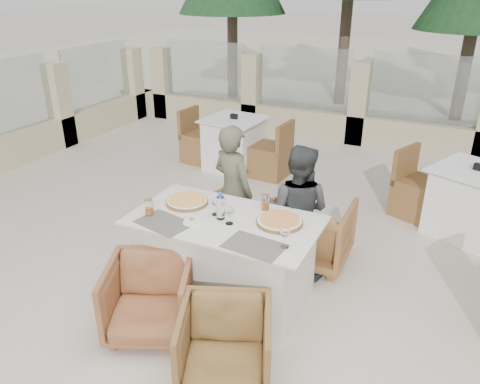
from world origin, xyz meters
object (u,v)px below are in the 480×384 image
at_px(dining_table, 225,258).
at_px(pizza_right, 279,221).
at_px(diner_right, 297,211).
at_px(olive_dish, 192,221).
at_px(bg_table_a, 234,144).
at_px(armchair_near_right, 225,347).
at_px(beer_glass_left, 149,207).
at_px(wine_glass_centre, 215,205).
at_px(wine_glass_near, 229,214).
at_px(armchair_far_left, 237,221).
at_px(pizza_left, 187,201).
at_px(beer_glass_right, 265,202).
at_px(wine_glass_corner, 285,237).
at_px(armchair_near_left, 150,298).
at_px(armchair_far_right, 314,232).
at_px(water_bottle, 220,206).
at_px(diner_left, 233,191).
at_px(bg_table_b, 471,203).

relative_size(dining_table, pizza_right, 4.13).
bearing_deg(diner_right, olive_dish, 50.42).
bearing_deg(bg_table_a, armchair_near_right, -59.74).
relative_size(olive_dish, armchair_near_right, 0.17).
bearing_deg(beer_glass_left, pizza_right, 17.73).
bearing_deg(beer_glass_left, armchair_near_right, -32.05).
xyz_separation_m(wine_glass_centre, olive_dish, (-0.10, -0.22, -0.07)).
distance_m(wine_glass_centre, diner_right, 0.83).
height_order(pizza_right, wine_glass_centre, wine_glass_centre).
bearing_deg(wine_glass_near, armchair_far_left, 112.34).
height_order(dining_table, pizza_left, pizza_left).
xyz_separation_m(wine_glass_centre, armchair_far_left, (-0.18, 0.79, -0.57)).
xyz_separation_m(beer_glass_left, beer_glass_right, (0.85, 0.53, -0.00)).
height_order(wine_glass_corner, armchair_near_left, wine_glass_corner).
bearing_deg(armchair_far_right, water_bottle, 57.68).
relative_size(water_bottle, armchair_near_left, 0.35).
relative_size(armchair_far_left, armchair_near_right, 0.98).
relative_size(beer_glass_left, diner_right, 0.11).
bearing_deg(water_bottle, pizza_right, 15.77).
xyz_separation_m(wine_glass_near, armchair_far_left, (-0.36, 0.89, -0.57)).
distance_m(pizza_right, diner_left, 0.95).
relative_size(pizza_left, bg_table_a, 0.23).
distance_m(pizza_left, diner_right, 1.03).
distance_m(wine_glass_corner, olive_dish, 0.84).
relative_size(armchair_near_left, bg_table_b, 0.41).
relative_size(dining_table, wine_glass_near, 8.70).
bearing_deg(wine_glass_corner, armchair_far_left, 131.27).
height_order(dining_table, beer_glass_left, beer_glass_left).
bearing_deg(water_bottle, wine_glass_centre, 148.39).
distance_m(wine_glass_near, bg_table_b, 2.93).
distance_m(olive_dish, bg_table_a, 3.26).
xyz_separation_m(dining_table, wine_glass_near, (0.07, -0.06, 0.48)).
distance_m(water_bottle, beer_glass_right, 0.43).
distance_m(dining_table, armchair_far_left, 0.89).
bearing_deg(wine_glass_corner, diner_right, 102.68).
relative_size(wine_glass_corner, armchair_near_right, 0.28).
distance_m(pizza_right, armchair_near_right, 1.13).
xyz_separation_m(pizza_right, armchair_near_right, (0.01, -1.01, -0.50)).
bearing_deg(armchair_far_right, bg_table_a, -46.82).
distance_m(pizza_right, armchair_far_right, 0.91).
xyz_separation_m(pizza_left, wine_glass_corner, (1.06, -0.33, 0.07)).
xyz_separation_m(pizza_right, armchair_far_left, (-0.74, 0.70, -0.51)).
xyz_separation_m(dining_table, beer_glass_right, (0.24, 0.32, 0.45)).
height_order(pizza_left, wine_glass_centre, wine_glass_centre).
relative_size(armchair_far_right, armchair_near_right, 1.10).
height_order(wine_glass_near, diner_left, diner_left).
bearing_deg(pizza_left, olive_dish, -52.48).
relative_size(wine_glass_near, armchair_near_left, 0.27).
distance_m(water_bottle, wine_glass_near, 0.12).
distance_m(pizza_right, olive_dish, 0.73).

